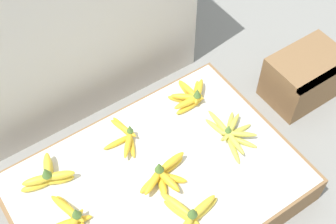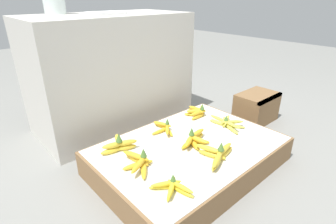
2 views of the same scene
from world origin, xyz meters
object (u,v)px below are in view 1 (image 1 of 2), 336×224
banana_bunch_middle_midleft (164,176)px  banana_bunch_back_midright (191,96)px  wooden_crate (304,77)px  banana_bunch_middle_midright (231,133)px  banana_bunch_back_left (48,176)px  banana_bunch_back_midleft (125,136)px  banana_bunch_front_midleft (188,217)px  banana_bunch_middle_left (71,220)px

banana_bunch_middle_midleft → banana_bunch_back_midright: size_ratio=1.14×
wooden_crate → banana_bunch_middle_midright: banana_bunch_middle_midright is taller
wooden_crate → banana_bunch_back_left: size_ratio=1.62×
wooden_crate → banana_bunch_back_left: banana_bunch_back_left is taller
banana_bunch_back_midleft → banana_bunch_back_midright: banana_bunch_back_midright is taller
banana_bunch_middle_midright → banana_bunch_back_midleft: banana_bunch_back_midleft is taller
banana_bunch_front_midleft → banana_bunch_middle_midleft: banana_bunch_front_midleft is taller
banana_bunch_middle_midleft → banana_bunch_back_left: 0.44m
banana_bunch_back_left → banana_bunch_front_midleft: bearing=-51.7°
banana_bunch_middle_midright → banana_bunch_back_midright: banana_bunch_back_midright is taller
banana_bunch_back_midright → banana_bunch_middle_left: bearing=-162.2°
banana_bunch_middle_midleft → banana_bunch_back_midleft: size_ratio=1.04×
banana_bunch_middle_left → banana_bunch_middle_midleft: banana_bunch_middle_midleft is taller
banana_bunch_middle_midleft → banana_bunch_middle_midright: banana_bunch_middle_midleft is taller
banana_bunch_middle_left → banana_bunch_middle_midleft: (0.38, -0.04, 0.00)m
wooden_crate → banana_bunch_back_midright: 0.57m
banana_bunch_middle_left → banana_bunch_back_midright: size_ratio=1.21×
banana_bunch_middle_left → banana_bunch_back_midleft: banana_bunch_middle_left is taller
banana_bunch_middle_midright → banana_bunch_back_left: 0.74m
banana_bunch_front_midleft → banana_bunch_back_midleft: (-0.00, 0.43, -0.01)m
wooden_crate → banana_bunch_middle_left: banana_bunch_middle_left is taller
banana_bunch_back_left → banana_bunch_back_midright: banana_bunch_back_left is taller
banana_bunch_middle_midright → banana_bunch_back_midright: (-0.03, 0.25, 0.01)m
banana_bunch_front_midleft → banana_bunch_back_left: size_ratio=1.29×
banana_bunch_middle_midleft → banana_bunch_back_midleft: banana_bunch_middle_midleft is taller
wooden_crate → banana_bunch_back_midleft: size_ratio=1.53×
banana_bunch_back_midleft → banana_bunch_back_midright: bearing=2.9°
wooden_crate → banana_bunch_front_midleft: (-0.88, -0.29, 0.07)m
wooden_crate → banana_bunch_front_midleft: 0.93m
banana_bunch_middle_midleft → banana_bunch_middle_midright: 0.34m
wooden_crate → banana_bunch_middle_midleft: banana_bunch_middle_midleft is taller
wooden_crate → banana_bunch_middle_midright: bearing=-170.6°
banana_bunch_middle_midleft → banana_bunch_back_midleft: bearing=95.9°
banana_bunch_back_left → banana_bunch_middle_midright: bearing=-18.3°
banana_bunch_middle_left → banana_bunch_front_midleft: bearing=-32.7°
banana_bunch_middle_left → banana_bunch_back_midright: (0.69, 0.22, -0.00)m
banana_bunch_front_midleft → banana_bunch_back_midright: 0.56m
banana_bunch_middle_midright → banana_bunch_back_midright: 0.25m
banana_bunch_back_midright → wooden_crate: bearing=-16.4°
banana_bunch_back_midright → banana_bunch_front_midleft: bearing=-126.9°
banana_bunch_middle_midleft → banana_bunch_back_midleft: 0.24m
banana_bunch_middle_midleft → banana_bunch_back_midleft: (-0.03, 0.24, -0.01)m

